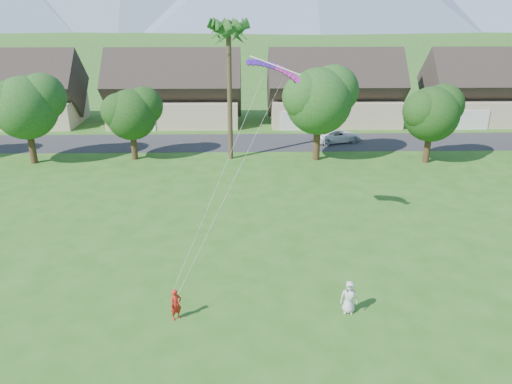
{
  "coord_description": "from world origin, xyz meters",
  "views": [
    {
      "loc": [
        -0.54,
        -16.53,
        14.18
      ],
      "look_at": [
        0.0,
        10.0,
        3.8
      ],
      "focal_mm": 35.0,
      "sensor_mm": 36.0,
      "label": 1
    }
  ],
  "objects_px": {
    "kite_flyer": "(176,305)",
    "parafoil_kite": "(275,67)",
    "parked_car": "(337,136)",
    "watcher": "(349,297)"
  },
  "relations": [
    {
      "from": "kite_flyer",
      "to": "parked_car",
      "type": "distance_m",
      "value": 33.27
    },
    {
      "from": "parked_car",
      "to": "parafoil_kite",
      "type": "bearing_deg",
      "value": 142.06
    },
    {
      "from": "parked_car",
      "to": "watcher",
      "type": "bearing_deg",
      "value": 152.77
    },
    {
      "from": "watcher",
      "to": "parked_car",
      "type": "bearing_deg",
      "value": 89.39
    },
    {
      "from": "watcher",
      "to": "parafoil_kite",
      "type": "xyz_separation_m",
      "value": [
        -3.26,
        7.88,
        9.76
      ]
    },
    {
      "from": "kite_flyer",
      "to": "parafoil_kite",
      "type": "xyz_separation_m",
      "value": [
        4.95,
        8.23,
        9.83
      ]
    },
    {
      "from": "kite_flyer",
      "to": "parafoil_kite",
      "type": "distance_m",
      "value": 13.74
    },
    {
      "from": "parked_car",
      "to": "parafoil_kite",
      "type": "height_order",
      "value": "parafoil_kite"
    },
    {
      "from": "watcher",
      "to": "parafoil_kite",
      "type": "bearing_deg",
      "value": 120.64
    },
    {
      "from": "kite_flyer",
      "to": "watcher",
      "type": "height_order",
      "value": "watcher"
    }
  ]
}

